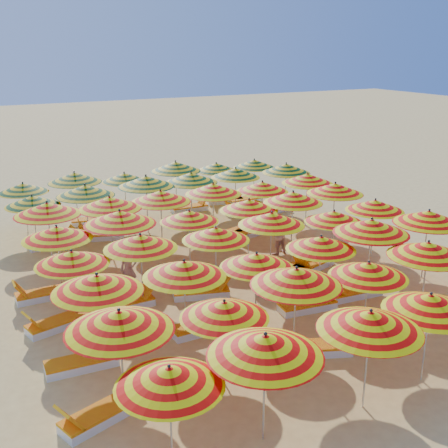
{
  "coord_description": "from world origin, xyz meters",
  "views": [
    {
      "loc": [
        -8.29,
        -15.45,
        7.41
      ],
      "look_at": [
        0.0,
        0.5,
        1.6
      ],
      "focal_mm": 45.0,
      "sensor_mm": 36.0,
      "label": 1
    }
  ],
  "objects_px": {
    "umbrella_7": "(224,310)",
    "umbrella_24": "(57,233)",
    "umbrella_28": "(293,197)",
    "umbrella_18": "(72,258)",
    "umbrella_1": "(265,346)",
    "lounger_5": "(84,362)",
    "umbrella_2": "(370,321)",
    "umbrella_15": "(321,243)",
    "umbrella_42": "(23,188)",
    "umbrella_35": "(308,179)",
    "umbrella_14": "(256,261)",
    "lounger_15": "(226,235)",
    "umbrella_32": "(161,196)",
    "umbrella_22": "(334,217)",
    "lounger_14": "(43,294)",
    "umbrella_16": "(371,227)",
    "lounger_20": "(272,209)",
    "umbrella_17": "(429,217)",
    "umbrella_10": "(428,249)",
    "lounger_24": "(224,200)",
    "umbrella_38": "(146,181)",
    "umbrella_40": "(236,173)",
    "lounger_22": "(117,217)",
    "umbrella_30": "(47,209)",
    "umbrella_47": "(254,164)",
    "umbrella_26": "(189,216)",
    "lounger_23": "(190,208)",
    "lounger_6": "(204,326)",
    "lounger_10": "(126,303)",
    "umbrella_44": "(124,177)",
    "umbrella_0": "(169,377)",
    "umbrella_36": "(32,201)",
    "umbrella_27": "(249,205)",
    "umbrella_31": "(110,203)",
    "umbrella_21": "(271,219)",
    "umbrella_29": "(335,189)",
    "umbrella_3": "(430,303)",
    "umbrella_37": "(85,191)",
    "umbrella_46": "(216,167)",
    "lounger_16": "(251,231)",
    "lounger_25": "(246,200)",
    "umbrella_6": "(119,321)",
    "umbrella_34": "(262,187)",
    "umbrella_33": "(213,189)",
    "umbrella_13": "(184,269)",
    "umbrella_41": "(286,168)",
    "lounger_18": "(101,236)",
    "umbrella_20": "(216,234)",
    "lounger_3": "(319,347)",
    "lounger_8": "(353,292)",
    "lounger_9": "(57,323)",
    "umbrella_25": "(120,218)",
    "umbrella_9": "(368,270)"
  },
  "relations": [
    {
      "from": "umbrella_28",
      "to": "umbrella_16",
      "type": "bearing_deg",
      "value": -90.1
    },
    {
      "from": "umbrella_22",
      "to": "umbrella_30",
      "type": "distance_m",
      "value": 9.63
    },
    {
      "from": "umbrella_1",
      "to": "lounger_22",
      "type": "bearing_deg",
      "value": 83.5
    },
    {
      "from": "umbrella_20",
      "to": "lounger_23",
      "type": "relative_size",
      "value": 1.44
    },
    {
      "from": "umbrella_24",
      "to": "umbrella_7",
      "type": "bearing_deg",
      "value": -71.54
    },
    {
      "from": "umbrella_13",
      "to": "umbrella_34",
      "type": "relative_size",
      "value": 1.01
    },
    {
      "from": "umbrella_42",
      "to": "umbrella_36",
      "type": "bearing_deg",
      "value": -90.41
    },
    {
      "from": "umbrella_7",
      "to": "umbrella_26",
      "type": "bearing_deg",
      "value": 72.16
    },
    {
      "from": "umbrella_26",
      "to": "umbrella_30",
      "type": "bearing_deg",
      "value": 152.28
    },
    {
      "from": "umbrella_0",
      "to": "umbrella_25",
      "type": "height_order",
      "value": "umbrella_25"
    },
    {
      "from": "umbrella_37",
      "to": "umbrella_46",
      "type": "bearing_deg",
      "value": 19.2
    },
    {
      "from": "umbrella_40",
      "to": "umbrella_47",
      "type": "relative_size",
      "value": 1.33
    },
    {
      "from": "umbrella_14",
      "to": "lounger_20",
      "type": "xyz_separation_m",
      "value": [
        6.09,
        8.85,
        -1.71
      ]
    },
    {
      "from": "umbrella_28",
      "to": "umbrella_18",
      "type": "bearing_deg",
      "value": -167.01
    },
    {
      "from": "umbrella_18",
      "to": "lounger_15",
      "type": "bearing_deg",
      "value": 31.26
    },
    {
      "from": "lounger_24",
      "to": "umbrella_14",
      "type": "bearing_deg",
      "value": 84.06
    },
    {
      "from": "umbrella_27",
      "to": "lounger_5",
      "type": "height_order",
      "value": "umbrella_27"
    },
    {
      "from": "lounger_20",
      "to": "umbrella_33",
      "type": "bearing_deg",
      "value": 15.95
    },
    {
      "from": "umbrella_1",
      "to": "lounger_5",
      "type": "relative_size",
      "value": 1.51
    },
    {
      "from": "lounger_20",
      "to": "umbrella_38",
      "type": "bearing_deg",
      "value": -11.8
    },
    {
      "from": "umbrella_17",
      "to": "lounger_3",
      "type": "bearing_deg",
      "value": -158.75
    },
    {
      "from": "umbrella_14",
      "to": "umbrella_34",
      "type": "distance_m",
      "value": 7.77
    },
    {
      "from": "umbrella_22",
      "to": "umbrella_35",
      "type": "relative_size",
      "value": 0.9
    },
    {
      "from": "lounger_18",
      "to": "umbrella_38",
      "type": "bearing_deg",
      "value": -162.34
    },
    {
      "from": "umbrella_14",
      "to": "umbrella_3",
      "type": "bearing_deg",
      "value": -64.51
    },
    {
      "from": "umbrella_7",
      "to": "umbrella_24",
      "type": "distance_m",
      "value": 7.01
    },
    {
      "from": "lounger_20",
      "to": "umbrella_17",
      "type": "bearing_deg",
      "value": 81.3
    },
    {
      "from": "umbrella_28",
      "to": "umbrella_10",
      "type": "bearing_deg",
      "value": -88.11
    },
    {
      "from": "lounger_16",
      "to": "lounger_25",
      "type": "height_order",
      "value": "same"
    },
    {
      "from": "umbrella_18",
      "to": "umbrella_44",
      "type": "xyz_separation_m",
      "value": [
        4.28,
        8.74,
        -0.04
      ]
    },
    {
      "from": "lounger_14",
      "to": "lounger_10",
      "type": "bearing_deg",
      "value": 138.83
    },
    {
      "from": "umbrella_18",
      "to": "umbrella_30",
      "type": "distance_m",
      "value": 4.35
    },
    {
      "from": "lounger_8",
      "to": "lounger_9",
      "type": "distance_m",
      "value": 8.75
    },
    {
      "from": "umbrella_6",
      "to": "umbrella_41",
      "type": "bearing_deg",
      "value": 44.06
    },
    {
      "from": "umbrella_38",
      "to": "umbrella_40",
      "type": "height_order",
      "value": "umbrella_38"
    },
    {
      "from": "umbrella_42",
      "to": "umbrella_35",
      "type": "bearing_deg",
      "value": -22.99
    },
    {
      "from": "umbrella_22",
      "to": "lounger_14",
      "type": "distance_m",
      "value": 9.66
    },
    {
      "from": "umbrella_6",
      "to": "umbrella_10",
      "type": "xyz_separation_m",
      "value": [
        8.76,
        0.21,
        -0.05
      ]
    },
    {
      "from": "lounger_23",
      "to": "lounger_6",
      "type": "bearing_deg",
      "value": -110.02
    },
    {
      "from": "umbrella_9",
      "to": "umbrella_26",
      "type": "height_order",
      "value": "umbrella_9"
    },
    {
      "from": "umbrella_7",
      "to": "umbrella_36",
      "type": "bearing_deg",
      "value": 101.31
    },
    {
      "from": "umbrella_40",
      "to": "umbrella_3",
      "type": "bearing_deg",
      "value": -99.96
    },
    {
      "from": "umbrella_2",
      "to": "umbrella_15",
      "type": "xyz_separation_m",
      "value": [
        2.17,
        4.53,
        -0.13
      ]
    },
    {
      "from": "umbrella_31",
      "to": "umbrella_26",
      "type": "bearing_deg",
      "value": -43.22
    },
    {
      "from": "umbrella_21",
      "to": "umbrella_29",
      "type": "relative_size",
      "value": 0.91
    },
    {
      "from": "umbrella_0",
      "to": "umbrella_10",
      "type": "distance_m",
      "value": 8.76
    },
    {
      "from": "umbrella_27",
      "to": "lounger_5",
      "type": "bearing_deg",
      "value": -147.41
    },
    {
      "from": "umbrella_1",
      "to": "umbrella_14",
      "type": "distance_m",
      "value": 4.82
    },
    {
      "from": "umbrella_40",
      "to": "umbrella_44",
      "type": "xyz_separation_m",
      "value": [
        -4.39,
        2.07,
        -0.16
      ]
    },
    {
      "from": "umbrella_24",
      "to": "umbrella_32",
      "type": "bearing_deg",
      "value": 27.17
    }
  ]
}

